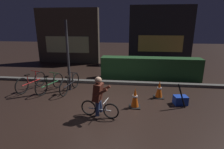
{
  "coord_description": "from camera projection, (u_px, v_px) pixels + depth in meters",
  "views": [
    {
      "loc": [
        0.91,
        -5.53,
        2.69
      ],
      "look_at": [
        0.2,
        0.6,
        0.9
      ],
      "focal_mm": 28.47,
      "sensor_mm": 36.0,
      "label": 1
    }
  ],
  "objects": [
    {
      "name": "traffic_cone_near",
      "position": [
        135.0,
        98.0,
        5.82
      ],
      "size": [
        0.36,
        0.36,
        0.68
      ],
      "color": "black",
      "rests_on": "ground"
    },
    {
      "name": "ground_plane",
      "position": [
        104.0,
        104.0,
        6.12
      ],
      "size": [
        40.0,
        40.0,
        0.0
      ],
      "primitive_type": "plane",
      "color": "black"
    },
    {
      "name": "storefront_right",
      "position": [
        160.0,
        35.0,
        12.15
      ],
      "size": [
        4.27,
        0.54,
        3.85
      ],
      "color": "#262328",
      "rests_on": "ground"
    },
    {
      "name": "parked_bike_left_mid",
      "position": [
        50.0,
        84.0,
        7.19
      ],
      "size": [
        0.55,
        1.53,
        0.73
      ],
      "rotation": [
        0.0,
        0.0,
        1.27
      ],
      "color": "black",
      "rests_on": "ground"
    },
    {
      "name": "street_post",
      "position": [
        68.0,
        57.0,
        7.05
      ],
      "size": [
        0.1,
        0.1,
        2.81
      ],
      "primitive_type": "cylinder",
      "color": "#2D2D33",
      "rests_on": "ground"
    },
    {
      "name": "traffic_cone_far",
      "position": [
        159.0,
        89.0,
        6.59
      ],
      "size": [
        0.36,
        0.36,
        0.65
      ],
      "color": "black",
      "rests_on": "ground"
    },
    {
      "name": "cyclist",
      "position": [
        99.0,
        97.0,
        5.16
      ],
      "size": [
        1.18,
        0.59,
        1.25
      ],
      "rotation": [
        0.0,
        0.0,
        -0.19
      ],
      "color": "black",
      "rests_on": "ground"
    },
    {
      "name": "closed_umbrella",
      "position": [
        182.0,
        96.0,
        5.78
      ],
      "size": [
        0.33,
        0.06,
        0.82
      ],
      "primitive_type": "cylinder",
      "rotation": [
        0.0,
        0.33,
        3.12
      ],
      "color": "black",
      "rests_on": "ground"
    },
    {
      "name": "blue_crate",
      "position": [
        180.0,
        100.0,
        6.08
      ],
      "size": [
        0.49,
        0.39,
        0.3
      ],
      "primitive_type": "cube",
      "rotation": [
        0.0,
        0.0,
        0.16
      ],
      "color": "#193DB7",
      "rests_on": "ground"
    },
    {
      "name": "sidewalk_curb",
      "position": [
        112.0,
        82.0,
        8.2
      ],
      "size": [
        12.0,
        0.24,
        0.12
      ],
      "primitive_type": "cube",
      "color": "#56544F",
      "rests_on": "ground"
    },
    {
      "name": "parked_bike_leftmost",
      "position": [
        31.0,
        82.0,
        7.36
      ],
      "size": [
        0.52,
        1.59,
        0.75
      ],
      "rotation": [
        0.0,
        0.0,
        1.31
      ],
      "color": "black",
      "rests_on": "ground"
    },
    {
      "name": "parked_bike_center_left",
      "position": [
        70.0,
        84.0,
        7.18
      ],
      "size": [
        0.46,
        1.59,
        0.74
      ],
      "rotation": [
        0.0,
        0.0,
        1.42
      ],
      "color": "black",
      "rests_on": "ground"
    },
    {
      "name": "hedge_row",
      "position": [
        150.0,
        68.0,
        8.73
      ],
      "size": [
        4.8,
        0.7,
        1.09
      ],
      "primitive_type": "cube",
      "color": "#214723",
      "rests_on": "ground"
    },
    {
      "name": "storefront_left",
      "position": [
        68.0,
        36.0,
        12.2
      ],
      "size": [
        4.29,
        0.54,
        3.66
      ],
      "color": "#42382D",
      "rests_on": "ground"
    }
  ]
}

